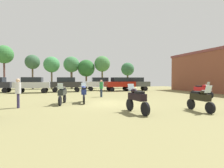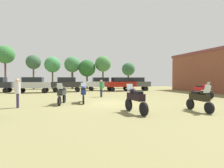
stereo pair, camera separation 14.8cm
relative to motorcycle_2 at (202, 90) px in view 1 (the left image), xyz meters
name	(u,v)px [view 1 (the left image)]	position (x,y,z in m)	size (l,w,h in m)	color
ground_plane	(106,103)	(-9.38, -0.77, -0.76)	(44.00, 52.00, 0.02)	olive
motorcycle_2	(202,90)	(0.00, 0.00, 0.00)	(0.73, 2.28, 1.51)	black
motorcycle_4	(62,94)	(-12.41, -0.38, -0.01)	(0.75, 2.23, 1.49)	black
motorcycle_5	(200,99)	(-5.26, -5.49, -0.04)	(0.62, 2.08, 1.44)	black
motorcycle_6	(137,99)	(-8.80, -4.91, 0.00)	(0.62, 2.26, 1.51)	black
motorcycle_9	(84,93)	(-10.87, -0.08, -0.02)	(0.62, 2.12, 1.49)	black
car_1	(100,83)	(-6.45, 13.62, 0.42)	(4.44, 2.17, 2.00)	black
car_2	(135,83)	(-1.38, 11.88, 0.42)	(4.52, 2.44, 2.00)	black
car_3	(33,84)	(-15.77, 11.49, 0.42)	(4.45, 2.20, 2.00)	black
car_5	(66,83)	(-11.59, 12.15, 0.42)	(4.36, 1.94, 2.00)	black
car_6	(120,83)	(-3.95, 11.43, 0.42)	(4.36, 1.96, 2.00)	black
person_1	(18,91)	(-15.05, -1.28, 0.31)	(0.37, 0.37, 1.80)	#2E284D
person_2	(101,87)	(-8.62, 3.71, 0.24)	(0.40, 0.40, 1.69)	#243248
tree_2	(4,55)	(-21.11, 20.16, 5.02)	(2.97, 2.97, 7.31)	brown
tree_3	(71,65)	(-10.18, 21.10, 3.70)	(2.95, 2.95, 5.98)	brown
tree_4	(52,65)	(-13.70, 20.98, 3.61)	(2.87, 2.87, 5.82)	brown
tree_5	(102,64)	(-4.50, 20.13, 3.89)	(3.01, 3.01, 6.17)	brown
tree_7	(128,69)	(0.53, 19.66, 2.93)	(2.56, 2.56, 5.00)	brown
tree_8	(86,68)	(-7.49, 20.55, 3.04)	(3.19, 3.19, 5.40)	brown
tree_9	(32,62)	(-16.90, 21.06, 3.97)	(2.54, 2.54, 6.04)	brown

